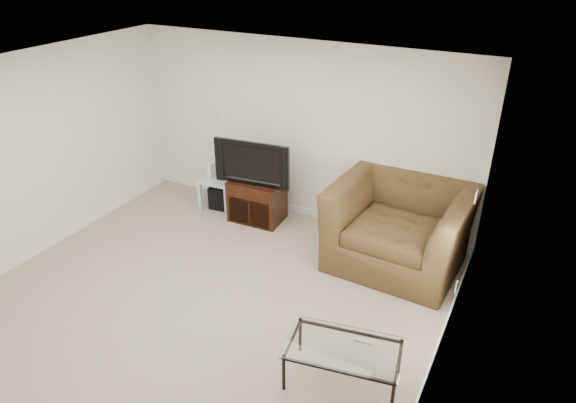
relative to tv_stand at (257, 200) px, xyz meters
The scene contains 18 objects.
floor 2.12m from the tv_stand, 77.91° to the right, with size 5.00×5.00×0.00m, color tan.
ceiling 3.04m from the tv_stand, 77.91° to the right, with size 5.00×5.00×0.00m, color white.
wall_back 1.14m from the tv_stand, 45.70° to the left, with size 5.00×0.02×2.50m, color silver.
wall_left 3.06m from the tv_stand, 135.15° to the right, with size 0.02×5.00×2.50m, color silver.
wall_right 3.71m from the tv_stand, 34.89° to the right, with size 0.02×5.00×2.50m, color silver.
plate_back 1.42m from the tv_stand, 155.49° to the left, with size 0.12×0.02×0.12m, color white.
plate_right_switch 3.11m from the tv_stand, ahead, with size 0.02×0.09×0.13m, color white.
plate_right_outlet 3.02m from the tv_stand, 14.37° to the right, with size 0.02×0.08×0.12m, color white.
tv_stand is the anchor object (origin of this frame).
dvd_player 0.21m from the tv_stand, 87.19° to the right, with size 0.43×0.30×0.06m, color black.
television 0.62m from the tv_stand, 87.19° to the right, with size 1.01×0.20×0.62m, color black.
side_table 0.68m from the tv_stand, behind, with size 0.50×0.50×0.48m, color #CEEDFA, non-canonical shape.
subwoofer 0.67m from the tv_stand, behind, with size 0.35×0.35×0.35m, color black.
game_console 0.85m from the tv_stand, behind, with size 0.05×0.16×0.22m, color white.
game_case 0.67m from the tv_stand, behind, with size 0.05×0.14×0.19m, color #CC4C4C.
recliner 2.14m from the tv_stand, ahead, with size 1.59×1.03×1.39m, color brown.
coffee_table 3.19m from the tv_stand, 45.33° to the right, with size 1.03×0.58×0.40m, color black, non-canonical shape.
remote 3.17m from the tv_stand, 41.86° to the right, with size 0.16×0.04×0.02m, color #B2B2B7.
Camera 1 is at (2.95, -3.49, 3.65)m, focal length 32.00 mm.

